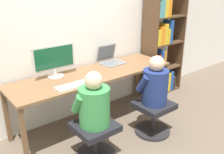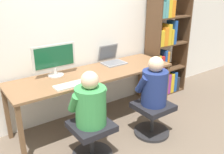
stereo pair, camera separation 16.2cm
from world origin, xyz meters
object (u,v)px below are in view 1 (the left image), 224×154
at_px(desktop_monitor, 54,60).
at_px(office_chair_left, 95,138).
at_px(laptop, 110,60).
at_px(person_at_monitor, 94,103).
at_px(bookshelf, 161,50).
at_px(person_at_laptop, 155,84).
at_px(keyboard, 73,86).
at_px(office_chair_right, 153,115).

bearing_deg(desktop_monitor, office_chair_left, -87.64).
bearing_deg(laptop, office_chair_left, -136.32).
distance_m(person_at_monitor, bookshelf, 2.05).
bearing_deg(person_at_laptop, bookshelf, 38.21).
xyz_separation_m(keyboard, office_chair_right, (0.90, -0.44, -0.51)).
relative_size(desktop_monitor, office_chair_right, 1.22).
bearing_deg(office_chair_right, person_at_monitor, 176.20).
height_order(office_chair_left, person_at_monitor, person_at_monitor).
bearing_deg(office_chair_left, office_chair_right, -3.52).
distance_m(office_chair_left, person_at_monitor, 0.43).
bearing_deg(person_at_monitor, keyboard, 93.69).
height_order(desktop_monitor, bookshelf, bookshelf).
relative_size(office_chair_left, person_at_laptop, 0.75).
bearing_deg(person_at_laptop, desktop_monitor, 136.86).
bearing_deg(person_at_laptop, office_chair_right, -90.00).
xyz_separation_m(keyboard, person_at_laptop, (0.90, -0.44, -0.07)).
distance_m(office_chair_right, bookshelf, 1.41).
distance_m(desktop_monitor, person_at_laptop, 1.28).
relative_size(keyboard, office_chair_left, 0.87).
distance_m(laptop, keyboard, 0.98).
xyz_separation_m(keyboard, person_at_monitor, (0.02, -0.38, -0.08)).
bearing_deg(office_chair_right, keyboard, 153.88).
height_order(person_at_monitor, bookshelf, bookshelf).
relative_size(office_chair_left, person_at_monitor, 0.77).
xyz_separation_m(desktop_monitor, laptop, (0.89, 0.01, -0.16)).
distance_m(office_chair_right, person_at_monitor, 0.98).
bearing_deg(keyboard, office_chair_left, -86.35).
bearing_deg(office_chair_left, bookshelf, 21.71).
xyz_separation_m(keyboard, office_chair_left, (0.02, -0.39, -0.51)).
bearing_deg(laptop, desktop_monitor, -179.13).
bearing_deg(person_at_monitor, bookshelf, 21.59).
bearing_deg(bookshelf, laptop, 176.71).
relative_size(office_chair_left, office_chair_right, 1.00).
bearing_deg(desktop_monitor, bookshelf, -1.38).
relative_size(desktop_monitor, person_at_laptop, 0.91).
xyz_separation_m(desktop_monitor, person_at_laptop, (0.91, -0.86, -0.27)).
xyz_separation_m(desktop_monitor, office_chair_left, (0.03, -0.81, -0.71)).
bearing_deg(desktop_monitor, keyboard, -88.85).
height_order(keyboard, office_chair_left, keyboard).
xyz_separation_m(laptop, office_chair_left, (-0.86, -0.82, -0.55)).
relative_size(desktop_monitor, laptop, 1.73).
height_order(desktop_monitor, laptop, desktop_monitor).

